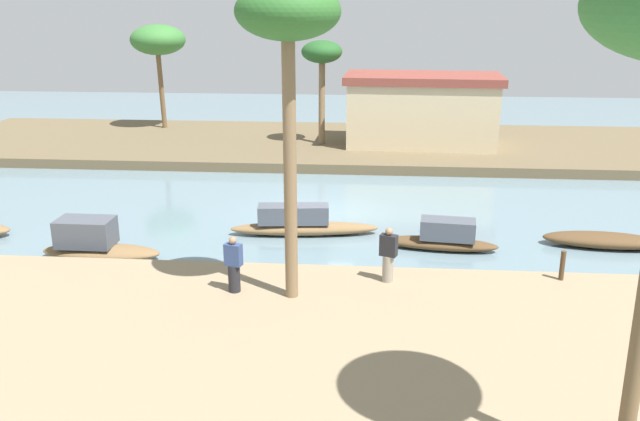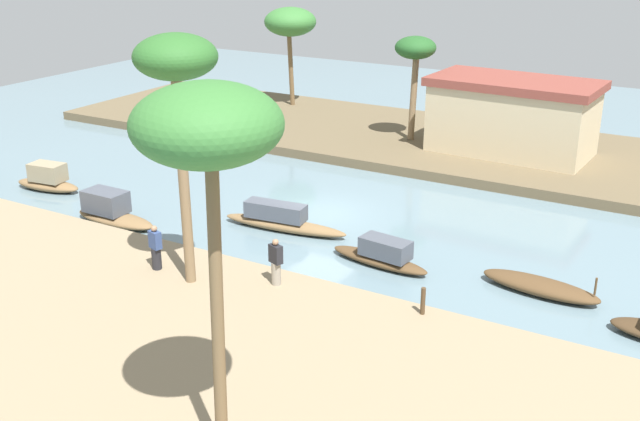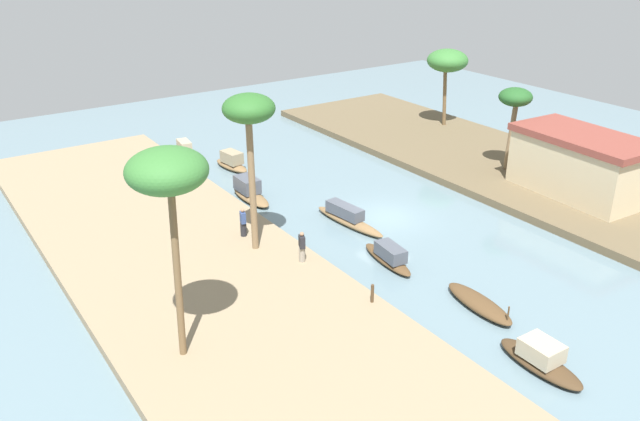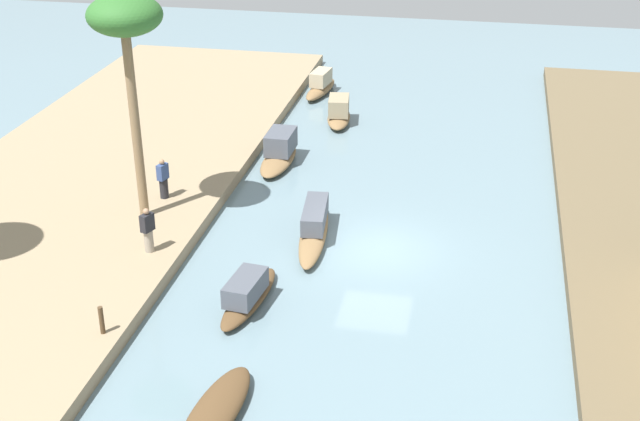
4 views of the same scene
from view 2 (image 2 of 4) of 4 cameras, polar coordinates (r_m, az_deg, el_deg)
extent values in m
plane|color=slate|center=(31.38, 0.17, -0.27)|extent=(67.21, 67.21, 0.00)
cube|color=#937F60|center=(22.77, -14.90, -8.96)|extent=(43.62, 11.21, 0.47)
cube|color=brown|center=(41.47, 8.31, 5.11)|extent=(43.62, 11.21, 0.47)
ellipsoid|color=brown|center=(25.72, 16.19, -5.48)|extent=(4.00, 1.50, 0.49)
cylinder|color=brown|center=(25.10, 19.99, -5.38)|extent=(0.07, 0.07, 0.58)
ellipsoid|color=brown|center=(29.68, -2.67, -1.10)|extent=(5.26, 1.45, 0.44)
cube|color=#4C515B|center=(29.64, -3.35, -0.02)|extent=(2.52, 1.02, 0.64)
ellipsoid|color=brown|center=(31.35, -15.12, -0.61)|extent=(3.83, 1.23, 0.45)
cube|color=#4C515B|center=(31.42, -15.79, 0.66)|extent=(1.76, 1.07, 0.87)
ellipsoid|color=brown|center=(26.77, 4.47, -3.72)|extent=(3.90, 1.34, 0.39)
cube|color=#4C515B|center=(26.44, 4.94, -2.82)|extent=(1.85, 1.04, 0.65)
ellipsoid|color=brown|center=(36.28, -19.75, 1.80)|extent=(3.36, 1.47, 0.46)
cube|color=gray|center=(36.04, -19.78, 2.73)|extent=(1.65, 1.11, 0.79)
cylinder|color=gray|center=(24.21, -3.31, -4.73)|extent=(0.39, 0.39, 0.76)
cube|color=#232328|center=(23.93, -3.35, -3.27)|extent=(0.52, 0.40, 0.60)
sphere|color=#9E7556|center=(23.77, -3.37, -2.39)|extent=(0.20, 0.20, 0.20)
cylinder|color=#232328|center=(25.80, -12.17, -3.53)|extent=(0.40, 0.40, 0.75)
cube|color=#33477A|center=(25.54, -12.28, -2.16)|extent=(0.50, 0.36, 0.59)
sphere|color=#9E7556|center=(25.39, -12.35, -1.33)|extent=(0.20, 0.20, 0.20)
cylinder|color=#4C3823|center=(22.59, 7.74, -6.75)|extent=(0.14, 0.14, 0.85)
cylinder|color=#7F6647|center=(23.63, -10.19, 2.07)|extent=(0.33, 0.40, 6.69)
ellipsoid|color=#2D6628|center=(22.71, -10.80, 11.28)|extent=(2.47, 2.47, 1.36)
cylinder|color=brown|center=(15.41, -7.70, -8.04)|extent=(0.27, 0.43, 6.81)
ellipsoid|color=#387533|center=(13.96, -8.48, 6.41)|extent=(2.83, 2.83, 1.56)
cylinder|color=#7F6647|center=(40.56, 7.02, 8.37)|extent=(0.33, 0.61, 4.41)
ellipsoid|color=#235623|center=(40.09, 7.19, 12.04)|extent=(2.13, 2.13, 1.17)
cylinder|color=brown|center=(48.17, -2.20, 10.55)|extent=(0.28, 0.61, 4.55)
ellipsoid|color=#387533|center=(47.75, -2.25, 13.98)|extent=(3.18, 3.18, 1.75)
cube|color=beige|center=(39.09, 14.22, 6.59)|extent=(7.81, 4.42, 3.29)
cube|color=brown|center=(38.70, 14.46, 9.24)|extent=(8.28, 4.68, 0.41)
camera|label=1|loc=(13.03, -52.70, -2.44)|focal=37.61mm
camera|label=3|loc=(12.58, 109.66, 13.50)|focal=36.60mm
camera|label=4|loc=(31.14, 55.49, 17.85)|focal=49.06mm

